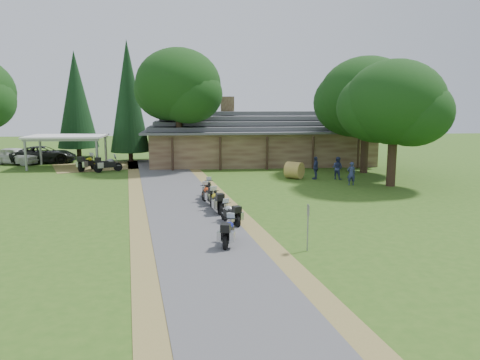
{
  "coord_description": "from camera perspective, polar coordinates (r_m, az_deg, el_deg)",
  "views": [
    {
      "loc": [
        -0.11,
        -19.71,
        5.85
      ],
      "look_at": [
        2.28,
        5.07,
        1.6
      ],
      "focal_mm": 35.0,
      "sensor_mm": 36.0,
      "label": 1
    }
  ],
  "objects": [
    {
      "name": "ground",
      "position": [
        20.56,
        -5.01,
        -6.88
      ],
      "size": [
        120.0,
        120.0,
        0.0
      ],
      "primitive_type": "plane",
      "color": "#315618",
      "rests_on": "ground"
    },
    {
      "name": "driveway",
      "position": [
        24.43,
        -6.28,
        -4.23
      ],
      "size": [
        51.95,
        51.95,
        0.0
      ],
      "primitive_type": "plane",
      "rotation": [
        0.0,
        0.0,
        0.14
      ],
      "color": "#4E4E51",
      "rests_on": "ground"
    },
    {
      "name": "lodge",
      "position": [
        44.27,
        2.45,
        5.28
      ],
      "size": [
        21.4,
        9.4,
        4.9
      ],
      "primitive_type": null,
      "color": "brown",
      "rests_on": "ground"
    },
    {
      "name": "carport",
      "position": [
        43.9,
        -20.28,
        3.28
      ],
      "size": [
        6.56,
        4.42,
        2.82
      ],
      "primitive_type": null,
      "rotation": [
        0.0,
        0.0,
        -0.01
      ],
      "color": "white",
      "rests_on": "ground"
    },
    {
      "name": "car_white_sedan",
      "position": [
        47.97,
        -25.66,
        2.92
      ],
      "size": [
        4.71,
        6.45,
        1.98
      ],
      "primitive_type": "imported",
      "rotation": [
        0.0,
        0.0,
        1.15
      ],
      "color": "white",
      "rests_on": "ground"
    },
    {
      "name": "car_dark_suv",
      "position": [
        47.8,
        -22.83,
        3.36
      ],
      "size": [
        3.62,
        6.63,
        2.41
      ],
      "primitive_type": "imported",
      "rotation": [
        0.0,
        0.0,
        1.73
      ],
      "color": "black",
      "rests_on": "ground"
    },
    {
      "name": "motorcycle_row_a",
      "position": [
        19.22,
        -1.39,
        -6.18
      ],
      "size": [
        0.98,
        1.83,
        1.19
      ],
      "primitive_type": null,
      "rotation": [
        0.0,
        0.0,
        1.32
      ],
      "color": "navy",
      "rests_on": "ground"
    },
    {
      "name": "motorcycle_row_b",
      "position": [
        22.38,
        -1.18,
        -3.97
      ],
      "size": [
        1.14,
        1.74,
        1.13
      ],
      "primitive_type": null,
      "rotation": [
        0.0,
        0.0,
        1.96
      ],
      "color": "#A1A5A9",
      "rests_on": "ground"
    },
    {
      "name": "motorcycle_row_c",
      "position": [
        24.75,
        -2.91,
        -2.48
      ],
      "size": [
        1.0,
        1.96,
        1.28
      ],
      "primitive_type": null,
      "rotation": [
        0.0,
        0.0,
        1.79
      ],
      "color": "gold",
      "rests_on": "ground"
    },
    {
      "name": "motorcycle_row_d",
      "position": [
        26.76,
        -3.91,
        -1.63
      ],
      "size": [
        1.1,
        1.86,
        1.21
      ],
      "primitive_type": null,
      "rotation": [
        0.0,
        0.0,
        1.88
      ],
      "color": "#C03811",
      "rests_on": "ground"
    },
    {
      "name": "motorcycle_row_e",
      "position": [
        28.68,
        -3.87,
        -0.94
      ],
      "size": [
        0.71,
        1.71,
        1.14
      ],
      "primitive_type": null,
      "rotation": [
        0.0,
        0.0,
        1.47
      ],
      "color": "black",
      "rests_on": "ground"
    },
    {
      "name": "motorcycle_carport_a",
      "position": [
        41.34,
        -18.11,
        2.08
      ],
      "size": [
        1.49,
        2.2,
        1.44
      ],
      "primitive_type": null,
      "rotation": [
        0.0,
        0.0,
        1.15
      ],
      "color": "gold",
      "rests_on": "ground"
    },
    {
      "name": "motorcycle_carport_b",
      "position": [
        40.11,
        -15.8,
        1.96
      ],
      "size": [
        2.16,
        1.5,
        1.42
      ],
      "primitive_type": null,
      "rotation": [
        0.0,
        0.0,
        0.44
      ],
      "color": "slate",
      "rests_on": "ground"
    },
    {
      "name": "person_a",
      "position": [
        33.41,
        13.42,
        1.01
      ],
      "size": [
        0.55,
        0.4,
        1.92
      ],
      "primitive_type": "imported",
      "rotation": [
        0.0,
        0.0,
        3.13
      ],
      "color": "navy",
      "rests_on": "ground"
    },
    {
      "name": "person_b",
      "position": [
        35.72,
        11.79,
        1.67
      ],
      "size": [
        0.69,
        0.69,
        1.99
      ],
      "primitive_type": "imported",
      "rotation": [
        0.0,
        0.0,
        2.37
      ],
      "color": "navy",
      "rests_on": "ground"
    },
    {
      "name": "person_c",
      "position": [
        35.45,
        9.2,
        1.71
      ],
      "size": [
        0.63,
        0.7,
        2.01
      ],
      "primitive_type": "imported",
      "rotation": [
        0.0,
        0.0,
        4.21
      ],
      "color": "navy",
      "rests_on": "ground"
    },
    {
      "name": "hay_bale",
      "position": [
        35.57,
        6.64,
        1.19
      ],
      "size": [
        1.7,
        1.71,
        1.27
      ],
      "primitive_type": "cylinder",
      "rotation": [
        1.57,
        0.0,
        0.9
      ],
      "color": "#A68D3D",
      "rests_on": "ground"
    },
    {
      "name": "sign_post",
      "position": [
        18.53,
        8.26,
        -5.79
      ],
      "size": [
        0.34,
        0.06,
        1.88
      ],
      "primitive_type": null,
      "color": "gray",
      "rests_on": "ground"
    },
    {
      "name": "oak_lodge_left",
      "position": [
        40.86,
        -7.5,
        9.52
      ],
      "size": [
        7.26,
        7.26,
        11.57
      ],
      "primitive_type": null,
      "color": "#123811",
      "rests_on": "ground"
    },
    {
      "name": "oak_lodge_right",
      "position": [
        39.21,
        15.14,
        7.96
      ],
      "size": [
        7.7,
        7.7,
        9.78
      ],
      "primitive_type": null,
      "color": "#123811",
      "rests_on": "ground"
    },
    {
      "name": "oak_driveway",
      "position": [
        33.53,
        18.26,
        7.11
      ],
      "size": [
        6.74,
        6.74,
        9.24
      ],
      "primitive_type": null,
      "color": "#123811",
      "rests_on": "ground"
    },
    {
      "name": "cedar_near",
      "position": [
        46.16,
        -13.42,
        9.29
      ],
      "size": [
        3.72,
        3.72,
        11.47
      ],
      "primitive_type": "cone",
      "color": "black",
      "rests_on": "ground"
    },
    {
      "name": "cedar_far",
      "position": [
        50.81,
        -19.32,
        8.64
      ],
      "size": [
        4.07,
        4.07,
        10.79
      ],
      "primitive_type": "cone",
      "color": "black",
      "rests_on": "ground"
    }
  ]
}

